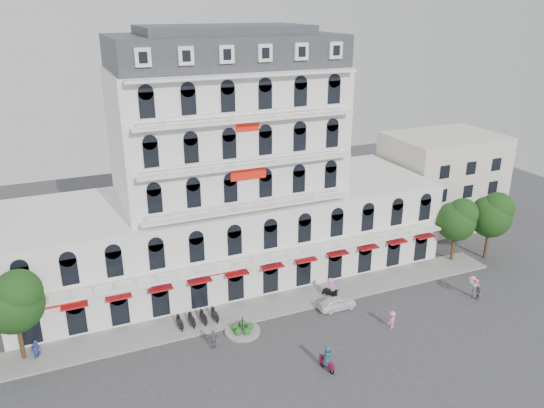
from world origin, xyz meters
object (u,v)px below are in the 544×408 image
(rider_east, at_px, (327,358))
(balloon_vendor, at_px, (476,288))
(parked_car, at_px, (337,303))
(rider_center, at_px, (330,287))

(rider_east, height_order, balloon_vendor, balloon_vendor)
(rider_east, bearing_deg, parked_car, -48.15)
(rider_center, height_order, balloon_vendor, balloon_vendor)
(rider_east, relative_size, balloon_vendor, 0.91)
(parked_car, relative_size, balloon_vendor, 1.54)
(balloon_vendor, bearing_deg, parked_car, 163.84)
(parked_car, xyz_separation_m, rider_center, (0.39, 2.15, 0.52))
(rider_east, distance_m, rider_center, 11.36)
(parked_car, height_order, rider_center, rider_center)
(parked_car, relative_size, rider_center, 1.72)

